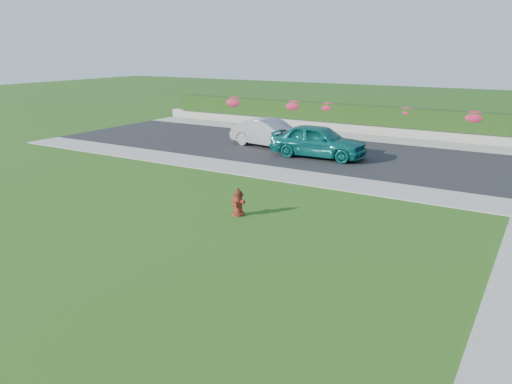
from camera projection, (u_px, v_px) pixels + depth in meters
The scene contains 14 objects.
ground at pixel (201, 268), 11.94m from camera, with size 120.00×120.00×0.00m, color black.
street_far at pixel (287, 148), 25.92m from camera, with size 26.00×8.00×0.04m, color black.
sidewalk_far at pixel (215, 165), 22.31m from camera, with size 24.00×2.00×0.04m, color gray.
sidewalk_beyond at pixel (391, 141), 28.06m from camera, with size 34.00×2.00×0.04m, color gray.
retaining_wall at pixel (399, 132), 29.21m from camera, with size 34.00×0.40×0.60m, color gray.
hedge at pixel (401, 117), 29.05m from camera, with size 32.00×0.90×1.10m, color black.
fire_hydrant at pixel (238, 202), 15.60m from camera, with size 0.45×0.42×0.88m.
sedan_teal at pixel (318, 141), 23.58m from camera, with size 1.84×4.56×1.56m, color #0B5957.
sedan_silver at pixel (270, 133), 26.07m from camera, with size 1.52×4.36×1.44m, color #94969A.
flower_clump_a at pixel (236, 102), 34.58m from camera, with size 1.56×1.00×0.78m, color #C1213A.
flower_clump_b at pixel (295, 106), 32.30m from camera, with size 1.46×0.94×0.73m, color #C1213A.
flower_clump_c at pixel (328, 108), 31.13m from camera, with size 1.28×0.82×0.64m, color #C1213A.
flower_clump_d at pixel (407, 112), 28.71m from camera, with size 1.15×0.74×0.57m, color #C1213A.
flower_clump_e at pixel (475, 118), 26.92m from camera, with size 1.42×0.91×0.71m, color #C1213A.
Camera 1 is at (6.77, -8.70, 5.11)m, focal length 35.00 mm.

